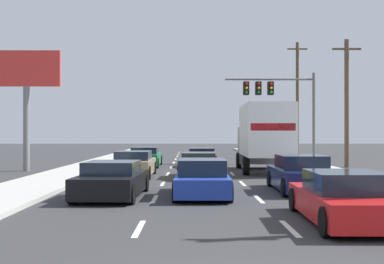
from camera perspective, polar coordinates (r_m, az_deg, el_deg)
ground_plane at (r=30.70m, az=0.76°, el=-4.15°), size 140.00×140.00×0.00m
sidewalk_right at (r=26.71m, az=15.58°, el=-4.60°), size 2.94×80.00×0.14m
sidewalk_left at (r=26.43m, az=-13.81°, el=-4.65°), size 2.94×80.00×0.14m
lane_markings at (r=28.77m, az=0.83°, el=-4.41°), size 3.54×57.00×0.01m
car_green at (r=32.17m, az=-5.36°, el=-2.93°), size 1.94×4.70×1.26m
car_tan at (r=24.81m, az=-6.72°, el=-3.75°), size 1.99×4.54×1.27m
car_black at (r=16.93m, az=-9.13°, el=-5.51°), size 2.15×4.56×1.21m
car_maroon at (r=32.13m, az=1.10°, el=-2.96°), size 1.92×4.27×1.19m
car_yellow at (r=24.10m, az=0.78°, el=-3.89°), size 2.02×4.35×1.22m
car_blue at (r=17.05m, az=1.16°, el=-5.43°), size 1.94×4.54×1.27m
box_truck at (r=27.69m, az=8.23°, el=-0.27°), size 2.74×7.58×3.68m
car_navy at (r=18.83m, az=12.35°, el=-4.82°), size 1.99×4.43×1.34m
car_red at (r=12.57m, az=17.16°, el=-7.39°), size 2.07×4.60×1.23m
traffic_signal_mast at (r=36.31m, az=9.25°, el=4.29°), size 6.50×0.69×6.51m
utility_pole_mid at (r=32.65m, az=17.32°, el=3.39°), size 1.80×0.28×8.03m
utility_pole_far at (r=45.99m, az=12.00°, el=3.83°), size 1.80×0.28×10.37m
roadside_billboard at (r=29.83m, az=-18.47°, el=5.07°), size 3.84×0.36×6.85m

